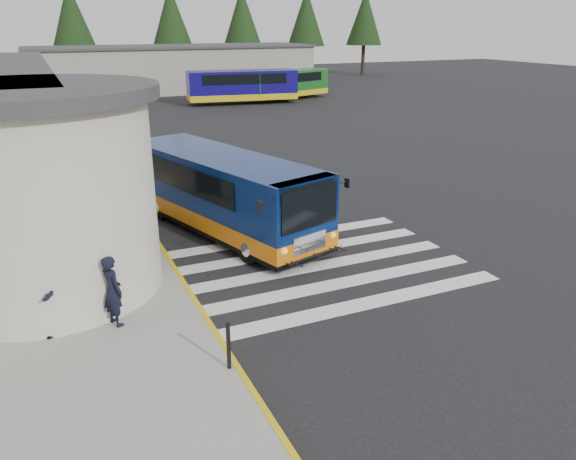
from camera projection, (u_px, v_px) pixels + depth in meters
name	position (u px, v px, depth m)	size (l,w,h in m)	color
ground	(317.00, 253.00, 16.09)	(140.00, 140.00, 0.00)	black
curb_strip	(148.00, 227.00, 17.92)	(0.12, 34.00, 0.16)	gold
crosswalk	(314.00, 267.00, 15.21)	(8.00, 5.35, 0.01)	silver
depot_building	(173.00, 68.00, 53.57)	(26.40, 8.40, 4.20)	gray
tree_line	(155.00, 17.00, 58.89)	(58.40, 4.40, 10.00)	black
transit_bus	(223.00, 195.00, 17.50)	(4.84, 8.83, 2.42)	#071B51
pedestrian_a	(113.00, 291.00, 11.77)	(0.57, 0.38, 1.57)	black
pedestrian_b	(41.00, 294.00, 11.31)	(0.90, 0.70, 1.84)	black
bollard	(228.00, 345.00, 10.33)	(0.08, 0.08, 0.97)	black
far_bus_a	(242.00, 85.00, 45.36)	(9.00, 3.67, 2.26)	#0F085E
far_bus_b	(287.00, 83.00, 47.91)	(8.29, 4.75, 2.06)	#16541A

